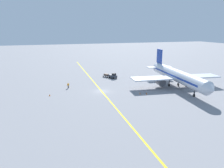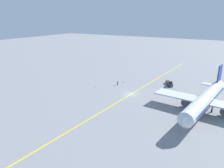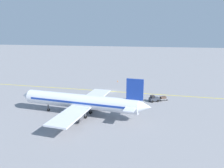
# 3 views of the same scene
# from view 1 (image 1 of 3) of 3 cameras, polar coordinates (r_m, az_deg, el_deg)

# --- Properties ---
(ground_plane) EXTENTS (400.00, 400.00, 0.00)m
(ground_plane) POSITION_cam_1_polar(r_m,az_deg,el_deg) (63.67, -2.68, -1.95)
(ground_plane) COLOR gray
(apron_yellow_centreline) EXTENTS (5.65, 119.90, 0.01)m
(apron_yellow_centreline) POSITION_cam_1_polar(r_m,az_deg,el_deg) (63.67, -2.68, -1.94)
(apron_yellow_centreline) COLOR yellow
(apron_yellow_centreline) RESTS_ON ground
(airplane_at_gate) EXTENTS (28.41, 35.54, 10.60)m
(airplane_at_gate) POSITION_cam_1_polar(r_m,az_deg,el_deg) (70.03, 16.56, 2.10)
(airplane_at_gate) COLOR silver
(airplane_at_gate) RESTS_ON ground
(baggage_tug_dark) EXTENTS (2.85, 3.35, 2.11)m
(baggage_tug_dark) POSITION_cam_1_polar(r_m,az_deg,el_deg) (80.00, 0.27, 2.11)
(baggage_tug_dark) COLOR #333842
(baggage_tug_dark) RESTS_ON ground
(baggage_cart_trailing) EXTENTS (2.53, 2.95, 1.24)m
(baggage_cart_trailing) POSITION_cam_1_polar(r_m,az_deg,el_deg) (82.18, -1.46, 2.34)
(baggage_cart_trailing) COLOR gray
(baggage_cart_trailing) RESTS_ON ground
(ground_crew_worker) EXTENTS (0.57, 0.30, 1.68)m
(ground_crew_worker) POSITION_cam_1_polar(r_m,az_deg,el_deg) (68.18, -11.37, -0.33)
(ground_crew_worker) COLOR #23232D
(ground_crew_worker) RESTS_ON ground
(traffic_cone_near_nose) EXTENTS (0.32, 0.32, 0.55)m
(traffic_cone_near_nose) POSITION_cam_1_polar(r_m,az_deg,el_deg) (72.41, -11.52, 0.01)
(traffic_cone_near_nose) COLOR orange
(traffic_cone_near_nose) RESTS_ON ground
(traffic_cone_mid_apron) EXTENTS (0.32, 0.32, 0.55)m
(traffic_cone_mid_apron) POSITION_cam_1_polar(r_m,az_deg,el_deg) (61.60, 9.03, -2.41)
(traffic_cone_mid_apron) COLOR orange
(traffic_cone_mid_apron) RESTS_ON ground
(traffic_cone_by_wingtip) EXTENTS (0.32, 0.32, 0.55)m
(traffic_cone_by_wingtip) POSITION_cam_1_polar(r_m,az_deg,el_deg) (61.63, -15.97, -2.79)
(traffic_cone_by_wingtip) COLOR orange
(traffic_cone_by_wingtip) RESTS_ON ground
(traffic_cone_far_edge) EXTENTS (0.32, 0.32, 0.55)m
(traffic_cone_far_edge) POSITION_cam_1_polar(r_m,az_deg,el_deg) (61.42, 7.32, -2.40)
(traffic_cone_far_edge) COLOR orange
(traffic_cone_far_edge) RESTS_ON ground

